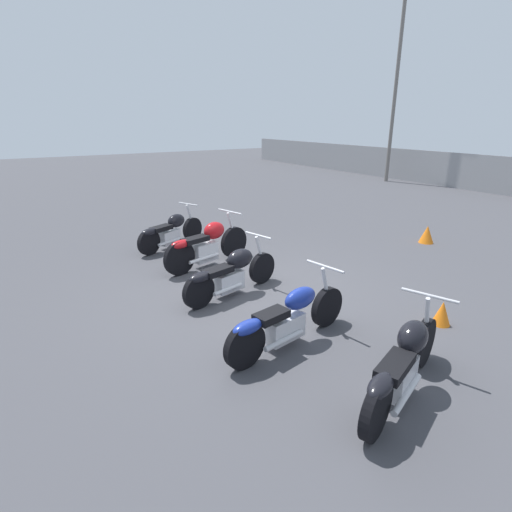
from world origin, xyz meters
The scene contains 9 objects.
ground_plane centered at (0.00, 0.00, 0.00)m, with size 60.00×60.00×0.00m, color #424247.
light_pole_left centered at (-7.63, 12.18, 5.16)m, with size 0.70×0.35×8.91m.
motorcycle_slot_0 centered at (-3.15, -0.28, 0.39)m, with size 0.93×1.81×0.94m.
motorcycle_slot_1 centered at (-1.61, -0.09, 0.45)m, with size 0.81×2.05×1.03m.
motorcycle_slot_2 centered at (-0.10, -0.36, 0.40)m, with size 0.75×1.97×0.93m.
motorcycle_slot_3 centered at (1.69, -0.51, 0.39)m, with size 0.69×2.11×0.95m.
motorcycle_slot_4 centered at (3.16, -0.09, 0.42)m, with size 0.93×1.99×0.96m.
traffic_cone_near centered at (2.41, 1.73, 0.18)m, with size 0.26×0.26×0.36m.
traffic_cone_far centered at (-0.26, 5.07, 0.21)m, with size 0.35×0.35×0.42m.
Camera 1 is at (5.37, -3.29, 2.83)m, focal length 28.00 mm.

